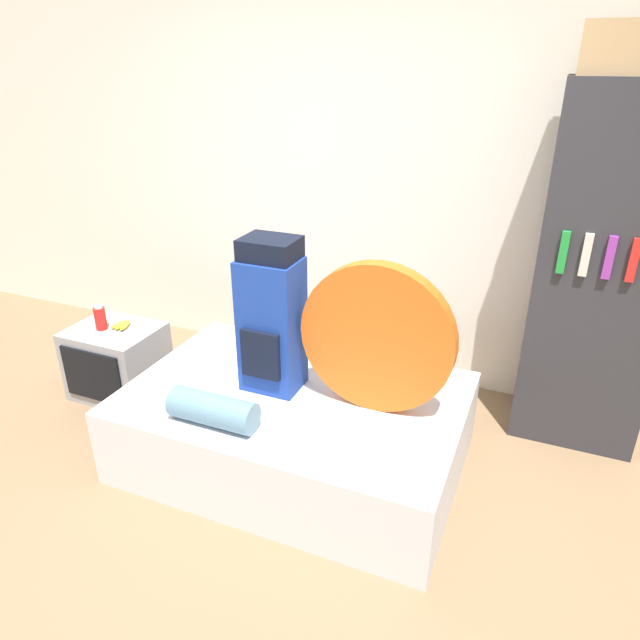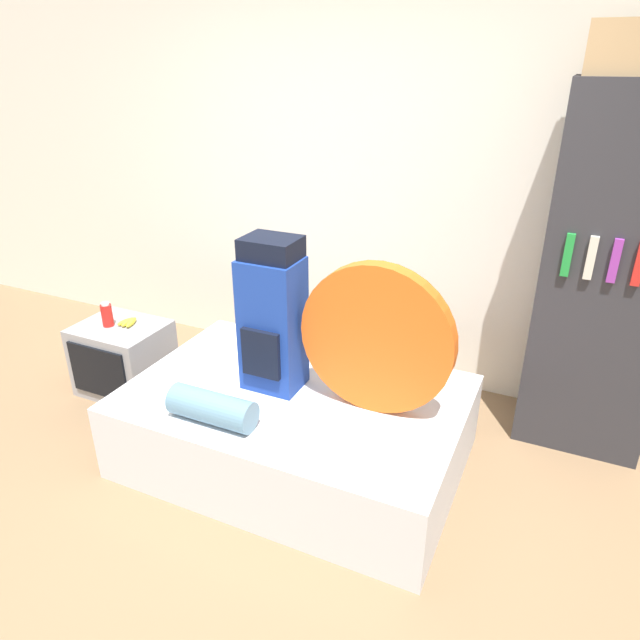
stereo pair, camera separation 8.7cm
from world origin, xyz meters
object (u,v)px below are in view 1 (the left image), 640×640
sleeping_roll (213,410)px  television (118,361)px  tent_bag (377,338)px  canister (100,318)px  bookshelf (601,276)px  cardboard_box (631,48)px  backpack (271,318)px

sleeping_roll → television: sleeping_roll is taller
tent_bag → canister: tent_bag is taller
canister → bookshelf: (2.84, 0.74, 0.44)m
tent_bag → sleeping_roll: 0.86m
bookshelf → cardboard_box: 1.11m
sleeping_roll → canister: bearing=154.8°
backpack → sleeping_roll: (-0.10, -0.43, -0.32)m
backpack → bookshelf: bearing=29.4°
canister → bookshelf: bearing=14.6°
backpack → cardboard_box: (1.45, 0.85, 1.26)m
canister → bookshelf: 2.97m
backpack → sleeping_roll: bearing=-103.6°
tent_bag → backpack: bearing=-178.3°
canister → sleeping_roll: bearing=-25.2°
tent_bag → canister: 1.89m
television → sleeping_roll: bearing=-27.2°
backpack → television: (-1.24, 0.15, -0.60)m
cardboard_box → canister: bearing=-165.4°
sleeping_roll → cardboard_box: bearing=39.4°
backpack → sleeping_roll: 0.55m
canister → cardboard_box: cardboard_box is taller
backpack → television: 1.38m
backpack → sleeping_roll: backpack is taller
cardboard_box → television: bearing=-165.5°
cardboard_box → backpack: bearing=-149.7°
sleeping_roll → canister: canister is taller
television → bookshelf: bearing=14.5°
backpack → bookshelf: size_ratio=0.42×
backpack → canister: (-1.30, 0.13, -0.29)m
backpack → bookshelf: bookshelf is taller
sleeping_roll → cardboard_box: 2.56m
canister → backpack: bearing=-5.7°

